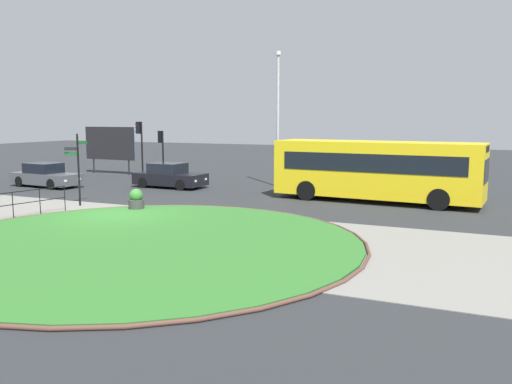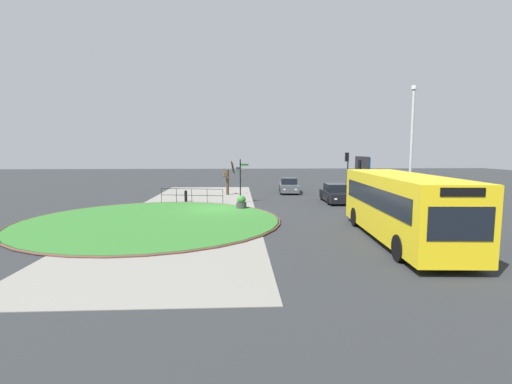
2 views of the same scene
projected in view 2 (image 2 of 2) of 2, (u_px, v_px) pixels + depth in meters
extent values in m
plane|color=#282B2D|center=(218.00, 210.00, 25.32)|extent=(120.00, 120.00, 0.00)
cube|color=gray|center=(193.00, 210.00, 25.24)|extent=(32.00, 8.59, 0.02)
cylinder|color=#2D6B28|center=(152.00, 221.00, 21.21)|extent=(14.62, 14.62, 0.10)
torus|color=brown|center=(152.00, 220.00, 21.21)|extent=(14.93, 14.93, 0.11)
cylinder|color=black|center=(240.00, 182.00, 28.60)|extent=(0.09, 0.09, 3.32)
sphere|color=black|center=(240.00, 160.00, 28.41)|extent=(0.10, 0.10, 0.10)
cube|color=#195128|center=(245.00, 165.00, 28.47)|extent=(0.04, 0.59, 0.15)
cube|color=black|center=(238.00, 168.00, 28.75)|extent=(0.51, 0.31, 0.15)
cube|color=#195128|center=(239.00, 171.00, 28.83)|extent=(0.59, 0.24, 0.15)
cylinder|color=black|center=(186.00, 197.00, 29.33)|extent=(0.23, 0.23, 0.80)
sphere|color=black|center=(186.00, 192.00, 29.28)|extent=(0.22, 0.22, 0.22)
cube|color=black|center=(192.00, 189.00, 28.54)|extent=(0.93, 4.88, 0.03)
cube|color=black|center=(192.00, 195.00, 28.60)|extent=(0.93, 4.88, 0.03)
cylinder|color=black|center=(223.00, 197.00, 28.27)|extent=(0.04, 0.04, 1.13)
cylinder|color=black|center=(207.00, 196.00, 28.44)|extent=(0.04, 0.04, 1.13)
cylinder|color=black|center=(192.00, 196.00, 28.60)|extent=(0.04, 0.04, 1.13)
cylinder|color=black|center=(176.00, 196.00, 28.77)|extent=(0.04, 0.04, 1.13)
cylinder|color=black|center=(161.00, 196.00, 28.93)|extent=(0.04, 0.04, 1.13)
cube|color=yellow|center=(400.00, 205.00, 16.52)|extent=(10.22, 3.18, 2.72)
cube|color=black|center=(429.00, 197.00, 16.46)|extent=(8.85, 0.59, 0.88)
cube|color=black|center=(372.00, 196.00, 16.50)|extent=(8.85, 0.59, 0.88)
cube|color=black|center=(461.00, 224.00, 11.49)|extent=(0.15, 2.08, 1.10)
cube|color=black|center=(463.00, 192.00, 11.38)|extent=(0.11, 1.39, 0.28)
cylinder|color=black|center=(464.00, 249.00, 13.42)|extent=(1.02, 0.36, 1.00)
cylinder|color=black|center=(400.00, 248.00, 13.46)|extent=(1.02, 0.36, 1.00)
cylinder|color=black|center=(399.00, 217.00, 19.83)|extent=(1.02, 0.36, 1.00)
cylinder|color=black|center=(356.00, 217.00, 19.87)|extent=(1.02, 0.36, 1.00)
cube|color=#474C51|center=(289.00, 187.00, 35.92)|extent=(4.67, 2.10, 0.66)
cube|color=black|center=(289.00, 181.00, 36.03)|extent=(2.12, 1.68, 0.60)
cube|color=#EAEACC|center=(296.00, 190.00, 33.63)|extent=(0.04, 0.20, 0.12)
cube|color=#EAEACC|center=(284.00, 190.00, 33.67)|extent=(0.04, 0.20, 0.12)
cylinder|color=black|center=(298.00, 191.00, 34.51)|extent=(0.66, 0.27, 0.64)
cylinder|color=black|center=(281.00, 191.00, 34.57)|extent=(0.66, 0.27, 0.64)
cylinder|color=black|center=(296.00, 188.00, 37.31)|extent=(0.66, 0.27, 0.64)
cylinder|color=black|center=(280.00, 188.00, 37.37)|extent=(0.66, 0.27, 0.64)
cube|color=black|center=(336.00, 196.00, 29.01)|extent=(4.36, 1.99, 0.70)
cube|color=black|center=(336.00, 188.00, 29.11)|extent=(1.97, 1.70, 0.60)
cube|color=#EAEACC|center=(351.00, 199.00, 26.87)|extent=(0.03, 0.20, 0.12)
cube|color=#EAEACC|center=(336.00, 199.00, 26.85)|extent=(0.03, 0.20, 0.12)
cylinder|color=black|center=(352.00, 201.00, 27.73)|extent=(0.65, 0.24, 0.64)
cylinder|color=black|center=(329.00, 201.00, 27.69)|extent=(0.65, 0.24, 0.64)
cylinder|color=black|center=(343.00, 196.00, 30.38)|extent=(0.65, 0.24, 0.64)
cylinder|color=black|center=(322.00, 196.00, 30.35)|extent=(0.65, 0.24, 0.64)
cylinder|color=black|center=(359.00, 179.00, 31.20)|extent=(0.11, 0.11, 3.32)
cube|color=black|center=(360.00, 164.00, 31.26)|extent=(0.32, 0.32, 0.78)
sphere|color=black|center=(360.00, 161.00, 31.38)|extent=(0.16, 0.16, 0.16)
sphere|color=black|center=(360.00, 164.00, 31.41)|extent=(0.16, 0.16, 0.16)
sphere|color=green|center=(359.00, 167.00, 31.43)|extent=(0.16, 0.16, 0.16)
cylinder|color=black|center=(348.00, 175.00, 32.29)|extent=(0.11, 0.11, 3.92)
cube|color=black|center=(347.00, 157.00, 32.32)|extent=(0.30, 0.30, 0.78)
sphere|color=red|center=(346.00, 154.00, 32.44)|extent=(0.16, 0.16, 0.16)
sphere|color=black|center=(346.00, 157.00, 32.46)|extent=(0.16, 0.16, 0.16)
sphere|color=black|center=(346.00, 160.00, 32.49)|extent=(0.16, 0.16, 0.16)
cylinder|color=#B7B7BC|center=(411.00, 153.00, 23.14)|extent=(0.16, 0.16, 7.85)
cylinder|color=silver|center=(414.00, 87.00, 22.69)|extent=(0.32, 0.32, 0.22)
cylinder|color=black|center=(357.00, 178.00, 39.29)|extent=(0.12, 0.12, 2.29)
cylinder|color=black|center=(368.00, 181.00, 35.99)|extent=(0.12, 0.12, 2.29)
cube|color=#1E66B2|center=(362.00, 168.00, 37.51)|extent=(4.43, 0.17, 2.34)
cube|color=black|center=(362.00, 168.00, 37.51)|extent=(4.53, 0.08, 2.44)
cylinder|color=#383838|center=(241.00, 206.00, 25.54)|extent=(0.70, 0.70, 0.51)
sphere|color=#33702D|center=(241.00, 200.00, 25.49)|extent=(0.60, 0.60, 0.60)
cylinder|color=#423323|center=(228.00, 182.00, 34.00)|extent=(0.26, 0.26, 2.31)
cylinder|color=#423323|center=(233.00, 168.00, 33.81)|extent=(1.17, 0.27, 1.10)
cylinder|color=#423323|center=(232.00, 167.00, 33.77)|extent=(1.02, 0.31, 1.10)
cylinder|color=#423323|center=(225.00, 173.00, 33.80)|extent=(0.64, 0.32, 0.79)
cylinder|color=#423323|center=(227.00, 176.00, 33.66)|extent=(0.24, 0.66, 0.67)
cylinder|color=#423323|center=(223.00, 173.00, 33.81)|extent=(0.83, 0.27, 0.72)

